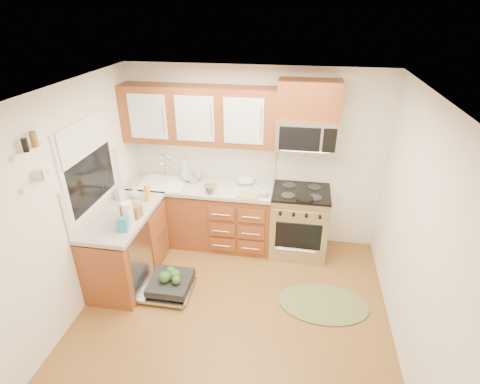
% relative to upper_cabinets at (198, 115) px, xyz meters
% --- Properties ---
extents(floor, '(3.50, 3.50, 0.00)m').
position_rel_upper_cabinets_xyz_m(floor, '(0.73, -1.57, -1.88)').
color(floor, brown).
rests_on(floor, ground).
extents(ceiling, '(3.50, 3.50, 0.00)m').
position_rel_upper_cabinets_xyz_m(ceiling, '(0.73, -1.57, 0.62)').
color(ceiling, white).
rests_on(ceiling, ground).
extents(wall_back, '(3.50, 0.04, 2.50)m').
position_rel_upper_cabinets_xyz_m(wall_back, '(0.73, 0.18, -0.62)').
color(wall_back, white).
rests_on(wall_back, ground).
extents(wall_left, '(0.04, 3.50, 2.50)m').
position_rel_upper_cabinets_xyz_m(wall_left, '(-1.02, -1.57, -0.62)').
color(wall_left, white).
rests_on(wall_left, ground).
extents(wall_right, '(0.04, 3.50, 2.50)m').
position_rel_upper_cabinets_xyz_m(wall_right, '(2.48, -1.57, -0.62)').
color(wall_right, white).
rests_on(wall_right, ground).
extents(base_cabinet_back, '(2.05, 0.60, 0.85)m').
position_rel_upper_cabinets_xyz_m(base_cabinet_back, '(0.00, -0.12, -1.45)').
color(base_cabinet_back, brown).
rests_on(base_cabinet_back, ground).
extents(base_cabinet_left, '(0.60, 1.25, 0.85)m').
position_rel_upper_cabinets_xyz_m(base_cabinet_left, '(-0.72, -1.05, -1.45)').
color(base_cabinet_left, brown).
rests_on(base_cabinet_left, ground).
extents(countertop_back, '(2.07, 0.64, 0.05)m').
position_rel_upper_cabinets_xyz_m(countertop_back, '(0.00, -0.14, -0.97)').
color(countertop_back, '#ADAA9F').
rests_on(countertop_back, base_cabinet_back).
extents(countertop_left, '(0.64, 1.27, 0.05)m').
position_rel_upper_cabinets_xyz_m(countertop_left, '(-0.71, -1.05, -0.97)').
color(countertop_left, '#ADAA9F').
rests_on(countertop_left, base_cabinet_left).
extents(backsplash_back, '(2.05, 0.02, 0.57)m').
position_rel_upper_cabinets_xyz_m(backsplash_back, '(0.00, 0.16, -0.67)').
color(backsplash_back, beige).
rests_on(backsplash_back, ground).
extents(backsplash_left, '(0.02, 1.25, 0.57)m').
position_rel_upper_cabinets_xyz_m(backsplash_left, '(-1.01, -1.05, -0.67)').
color(backsplash_left, beige).
rests_on(backsplash_left, ground).
extents(upper_cabinets, '(2.05, 0.35, 0.75)m').
position_rel_upper_cabinets_xyz_m(upper_cabinets, '(0.00, 0.00, 0.00)').
color(upper_cabinets, brown).
rests_on(upper_cabinets, ground).
extents(cabinet_over_mw, '(0.76, 0.35, 0.47)m').
position_rel_upper_cabinets_xyz_m(cabinet_over_mw, '(1.41, 0.00, 0.26)').
color(cabinet_over_mw, brown).
rests_on(cabinet_over_mw, ground).
extents(range, '(0.76, 0.64, 0.95)m').
position_rel_upper_cabinets_xyz_m(range, '(1.41, -0.15, -1.40)').
color(range, silver).
rests_on(range, ground).
extents(microwave, '(0.76, 0.38, 0.40)m').
position_rel_upper_cabinets_xyz_m(microwave, '(1.41, -0.02, -0.18)').
color(microwave, silver).
rests_on(microwave, ground).
extents(sink, '(0.62, 0.50, 0.26)m').
position_rel_upper_cabinets_xyz_m(sink, '(-0.52, -0.16, -1.07)').
color(sink, white).
rests_on(sink, ground).
extents(dishwasher, '(0.70, 0.60, 0.20)m').
position_rel_upper_cabinets_xyz_m(dishwasher, '(-0.13, -1.27, -1.77)').
color(dishwasher, silver).
rests_on(dishwasher, ground).
extents(window, '(0.03, 1.05, 1.05)m').
position_rel_upper_cabinets_xyz_m(window, '(-1.01, -1.07, -0.32)').
color(window, white).
rests_on(window, ground).
extents(window_blind, '(0.02, 0.96, 0.40)m').
position_rel_upper_cabinets_xyz_m(window_blind, '(-0.98, -1.07, 0.00)').
color(window_blind, white).
rests_on(window_blind, ground).
extents(shelf_upper, '(0.04, 0.40, 0.03)m').
position_rel_upper_cabinets_xyz_m(shelf_upper, '(-0.99, -1.92, 0.17)').
color(shelf_upper, white).
rests_on(shelf_upper, ground).
extents(shelf_lower, '(0.04, 0.40, 0.03)m').
position_rel_upper_cabinets_xyz_m(shelf_lower, '(-0.99, -1.92, -0.12)').
color(shelf_lower, white).
rests_on(shelf_lower, ground).
extents(rug, '(1.22, 0.98, 0.02)m').
position_rel_upper_cabinets_xyz_m(rug, '(1.75, -1.19, -1.86)').
color(rug, olive).
rests_on(rug, ground).
extents(skillet, '(0.27, 0.27, 0.04)m').
position_rel_upper_cabinets_xyz_m(skillet, '(1.45, -0.40, -0.91)').
color(skillet, black).
rests_on(skillet, range).
extents(stock_pot, '(0.21, 0.21, 0.11)m').
position_rel_upper_cabinets_xyz_m(stock_pot, '(0.21, -0.34, -0.90)').
color(stock_pot, silver).
rests_on(stock_pot, countertop_back).
extents(cutting_board, '(0.29, 0.19, 0.02)m').
position_rel_upper_cabinets_xyz_m(cutting_board, '(0.71, -0.35, -0.94)').
color(cutting_board, tan).
rests_on(cutting_board, countertop_back).
extents(canister, '(0.11, 0.11, 0.18)m').
position_rel_upper_cabinets_xyz_m(canister, '(-0.09, -0.11, -0.86)').
color(canister, silver).
rests_on(canister, countertop_back).
extents(paper_towel_roll, '(0.13, 0.13, 0.27)m').
position_rel_upper_cabinets_xyz_m(paper_towel_roll, '(-0.52, -1.25, -0.81)').
color(paper_towel_roll, white).
rests_on(paper_towel_roll, countertop_left).
extents(mustard_bottle, '(0.07, 0.07, 0.22)m').
position_rel_upper_cabinets_xyz_m(mustard_bottle, '(-0.52, -0.68, -0.84)').
color(mustard_bottle, gold).
rests_on(mustard_bottle, countertop_left).
extents(red_bottle, '(0.06, 0.06, 0.21)m').
position_rel_upper_cabinets_xyz_m(red_bottle, '(-0.60, -1.22, -0.84)').
color(red_bottle, '#B71B0F').
rests_on(red_bottle, countertop_left).
extents(wooden_box, '(0.18, 0.14, 0.16)m').
position_rel_upper_cabinets_xyz_m(wooden_box, '(-0.52, -1.09, -0.87)').
color(wooden_box, brown).
rests_on(wooden_box, countertop_left).
extents(blue_carton, '(0.12, 0.08, 0.17)m').
position_rel_upper_cabinets_xyz_m(blue_carton, '(-0.52, -1.41, -0.86)').
color(blue_carton, teal).
rests_on(blue_carton, countertop_left).
extents(bowl_a, '(0.26, 0.26, 0.06)m').
position_rel_upper_cabinets_xyz_m(bowl_a, '(0.62, 0.03, -0.92)').
color(bowl_a, '#999999').
rests_on(bowl_a, countertop_back).
extents(bowl_b, '(0.36, 0.36, 0.09)m').
position_rel_upper_cabinets_xyz_m(bowl_b, '(-0.17, 0.03, -0.90)').
color(bowl_b, '#999999').
rests_on(bowl_b, countertop_back).
extents(cup, '(0.13, 0.13, 0.09)m').
position_rel_upper_cabinets_xyz_m(cup, '(0.93, -0.30, -0.90)').
color(cup, '#999999').
rests_on(cup, countertop_back).
extents(soap_bottle_a, '(0.15, 0.15, 0.33)m').
position_rel_upper_cabinets_xyz_m(soap_bottle_a, '(-0.27, 0.10, -0.79)').
color(soap_bottle_a, '#999999').
rests_on(soap_bottle_a, countertop_back).
extents(soap_bottle_b, '(0.12, 0.12, 0.21)m').
position_rel_upper_cabinets_xyz_m(soap_bottle_b, '(-0.90, -0.71, -0.85)').
color(soap_bottle_b, '#999999').
rests_on(soap_bottle_b, countertop_left).
extents(soap_bottle_c, '(0.15, 0.15, 0.16)m').
position_rel_upper_cabinets_xyz_m(soap_bottle_c, '(-0.73, -0.63, -0.87)').
color(soap_bottle_c, '#999999').
rests_on(soap_bottle_c, countertop_left).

